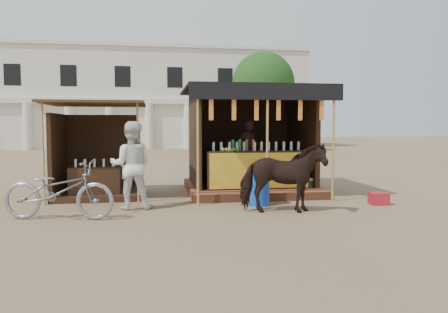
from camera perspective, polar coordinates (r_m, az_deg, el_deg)
ground at (r=8.53m, az=1.68°, el=-8.14°), size 120.00×120.00×0.00m
main_stall at (r=11.85m, az=3.45°, el=0.29°), size 3.60×3.61×2.78m
secondary_stall at (r=11.58m, az=-16.98°, el=-0.84°), size 2.40×2.40×2.38m
cow at (r=9.05m, az=7.62°, el=-2.78°), size 1.83×1.05×1.46m
motorbike at (r=8.96m, az=-20.78°, el=-4.17°), size 2.24×1.15×1.12m
bystander at (r=9.61m, az=-12.00°, el=-1.13°), size 0.96×0.77×1.90m
blue_barrel at (r=9.92m, az=4.54°, el=-4.09°), size 0.65×0.65×0.80m
red_crate at (r=10.63m, az=19.55°, el=-5.20°), size 0.42×0.39×0.27m
cooler at (r=11.56m, az=10.54°, el=-3.83°), size 0.76×0.66×0.46m
background_building at (r=38.20m, az=-9.67°, el=7.23°), size 26.00×7.45×8.18m
tree at (r=31.34m, az=4.74°, el=9.18°), size 4.50×4.40×7.00m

